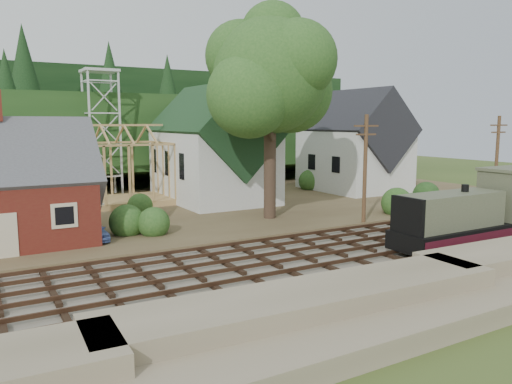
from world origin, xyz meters
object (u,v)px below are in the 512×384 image
car_blue (92,230)px  patio_set (84,202)px  car_red (372,181)px  locomotive (479,215)px

car_blue → patio_set: (-0.34, 0.34, 1.71)m
car_blue → car_red: 34.53m
car_red → patio_set: 34.79m
locomotive → car_blue: size_ratio=3.14×
locomotive → car_red: size_ratio=2.45×
locomotive → patio_set: bearing=147.7°
car_blue → car_red: size_ratio=0.78×
patio_set → locomotive: bearing=-32.3°
car_red → locomotive: bearing=164.9°
locomotive → car_red: locomotive is taller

